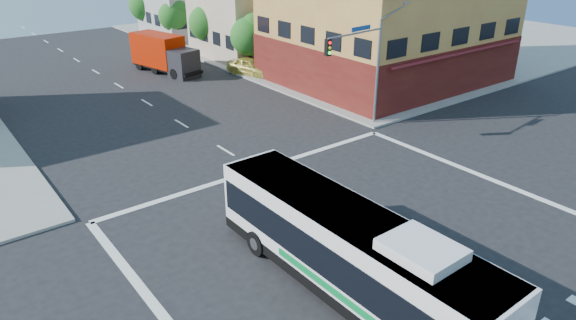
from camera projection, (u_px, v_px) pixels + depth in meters
ground at (380, 244)px, 22.38m from camera, size 120.00×120.00×0.00m
sidewalk_ne at (369, 33)px, 67.02m from camera, size 50.00×50.00×0.15m
corner_building_ne at (388, 13)px, 44.37m from camera, size 18.10×15.44×14.00m
building_east_near at (259, 11)px, 54.49m from camera, size 12.06×10.06×9.00m
signal_mast_ne at (362, 57)px, 33.03m from camera, size 7.91×1.13×8.07m
street_tree_a at (251, 34)px, 47.68m from camera, size 3.60×3.60×5.53m
street_tree_b at (208, 21)px, 53.40m from camera, size 3.80×3.80×5.79m
street_tree_c at (174, 14)px, 59.31m from camera, size 3.40×3.40×5.29m
street_tree_d at (146, 3)px, 64.92m from camera, size 4.00×4.00×6.03m
transit_bus at (348, 251)px, 18.74m from camera, size 2.94×12.70×3.75m
box_truck at (164, 55)px, 48.24m from camera, size 3.93×8.08×3.50m
parked_car at (250, 67)px, 47.70m from camera, size 3.21×5.10×1.62m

